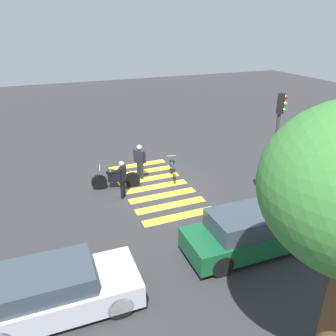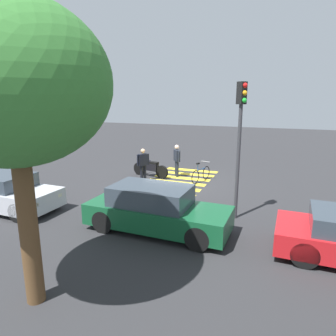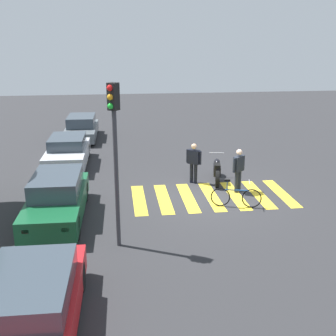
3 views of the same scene
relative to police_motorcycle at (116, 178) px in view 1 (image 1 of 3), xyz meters
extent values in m
plane|color=#2B2B2D|center=(-1.64, 0.58, -0.47)|extent=(60.00, 60.00, 0.00)
cylinder|color=black|center=(0.72, -0.15, -0.13)|extent=(0.69, 0.27, 0.68)
cylinder|color=black|center=(-0.71, 0.15, -0.13)|extent=(0.69, 0.27, 0.68)
cube|color=black|center=(-0.04, 0.01, 0.05)|extent=(0.84, 0.44, 0.36)
ellipsoid|color=black|center=(0.18, -0.04, 0.32)|extent=(0.52, 0.33, 0.24)
cube|color=black|center=(-0.24, 0.05, 0.29)|extent=(0.48, 0.32, 0.12)
cylinder|color=#A5A5AD|center=(0.64, -0.13, 0.57)|extent=(0.16, 0.61, 0.04)
torus|color=black|center=(-2.87, -0.54, -0.13)|extent=(0.21, 0.67, 0.68)
torus|color=black|center=(-2.59, 0.50, -0.13)|extent=(0.21, 0.67, 0.68)
cylinder|color=#1E4C8C|center=(-2.73, -0.02, 0.15)|extent=(0.25, 0.82, 0.04)
cylinder|color=#1E4C8C|center=(-2.65, 0.29, 0.32)|extent=(0.04, 0.04, 0.34)
cube|color=black|center=(-2.65, 0.29, 0.50)|extent=(0.15, 0.22, 0.06)
cylinder|color=#99999E|center=(-2.84, -0.44, 0.47)|extent=(0.45, 0.14, 0.03)
cylinder|color=#1E232D|center=(-1.34, -0.44, -0.06)|extent=(0.14, 0.14, 0.83)
cylinder|color=#1E232D|center=(-1.23, -0.58, -0.06)|extent=(0.14, 0.14, 0.83)
cube|color=#1E232D|center=(-1.29, -0.51, 0.65)|extent=(0.46, 0.50, 0.59)
sphere|color=beige|center=(-1.29, -0.51, 1.10)|extent=(0.22, 0.22, 0.22)
cylinder|color=#1E232D|center=(-1.47, -0.28, 0.65)|extent=(0.09, 0.09, 0.56)
cylinder|color=#1E232D|center=(-1.10, -0.73, 0.65)|extent=(0.09, 0.09, 0.56)
cylinder|color=black|center=(0.00, 1.05, -0.07)|extent=(0.14, 0.14, 0.81)
cylinder|color=black|center=(-0.11, 0.90, -0.07)|extent=(0.14, 0.14, 0.81)
cube|color=black|center=(-0.05, 0.98, 0.63)|extent=(0.44, 0.50, 0.57)
sphere|color=tan|center=(-0.05, 0.98, 1.06)|extent=(0.22, 0.22, 0.22)
cylinder|color=black|center=(0.12, 1.20, 0.63)|extent=(0.09, 0.09, 0.55)
cylinder|color=black|center=(-0.22, 0.75, 0.63)|extent=(0.09, 0.09, 0.55)
cube|color=yellow|center=(-1.64, -2.12, -0.47)|extent=(2.97, 0.45, 0.01)
cube|color=yellow|center=(-1.64, -1.22, -0.47)|extent=(2.97, 0.45, 0.01)
cube|color=yellow|center=(-1.64, -0.32, -0.47)|extent=(2.97, 0.45, 0.01)
cube|color=yellow|center=(-1.64, 0.58, -0.47)|extent=(2.97, 0.45, 0.01)
cube|color=yellow|center=(-1.64, 1.48, -0.47)|extent=(2.97, 0.45, 0.01)
cube|color=yellow|center=(-1.64, 2.38, -0.47)|extent=(2.97, 0.45, 0.01)
cube|color=yellow|center=(-1.64, 3.28, -0.47)|extent=(2.97, 0.45, 0.01)
cylinder|color=black|center=(-7.17, 5.00, -0.13)|extent=(0.69, 0.23, 0.68)
cylinder|color=black|center=(-4.49, 5.30, -0.12)|extent=(0.71, 0.23, 0.71)
cylinder|color=black|center=(-4.46, 6.76, -0.12)|extent=(0.71, 0.23, 0.71)
cylinder|color=black|center=(-1.46, 5.24, -0.12)|extent=(0.71, 0.23, 0.71)
cylinder|color=black|center=(-1.43, 6.70, -0.12)|extent=(0.71, 0.23, 0.71)
cube|color=#14512D|center=(-2.96, 6.00, 0.05)|extent=(4.49, 1.77, 0.66)
cube|color=#333D47|center=(-2.74, 6.00, 0.68)|extent=(2.44, 1.53, 0.59)
cube|color=#F2EDCC|center=(-5.16, 5.51, 0.15)|extent=(0.08, 0.20, 0.12)
cube|color=#F2EDCC|center=(-5.14, 6.58, 0.15)|extent=(0.08, 0.20, 0.12)
cylinder|color=black|center=(1.65, 5.52, -0.14)|extent=(0.67, 0.23, 0.67)
cylinder|color=black|center=(1.68, 7.05, -0.14)|extent=(0.67, 0.23, 0.67)
cylinder|color=black|center=(4.40, 5.46, -0.14)|extent=(0.67, 0.23, 0.67)
cube|color=#B7BAC1|center=(3.04, 6.25, 0.04)|extent=(4.09, 1.83, 0.66)
cube|color=#333D47|center=(3.24, 6.25, 0.62)|extent=(2.22, 1.59, 0.50)
cube|color=#F2EDCC|center=(1.04, 5.74, 0.14)|extent=(0.08, 0.20, 0.12)
cube|color=#F2EDCC|center=(1.07, 6.86, 0.14)|extent=(0.08, 0.20, 0.12)
cylinder|color=#38383D|center=(-5.06, 4.06, 1.46)|extent=(0.12, 0.12, 3.87)
cube|color=black|center=(-5.06, 4.06, 3.75)|extent=(0.34, 0.34, 0.70)
sphere|color=red|center=(-5.16, 4.14, 3.98)|extent=(0.16, 0.16, 0.16)
sphere|color=orange|center=(-5.16, 4.14, 3.75)|extent=(0.16, 0.16, 0.16)
sphere|color=green|center=(-5.16, 4.14, 3.52)|extent=(0.16, 0.16, 0.16)
cylinder|color=brown|center=(-1.92, 9.97, 1.04)|extent=(0.36, 0.36, 3.02)
camera|label=1|loc=(2.96, 13.33, 6.38)|focal=36.06mm
camera|label=2|loc=(-6.43, 14.09, 3.62)|focal=32.36mm
camera|label=3|loc=(-15.93, 4.04, 5.20)|focal=44.94mm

